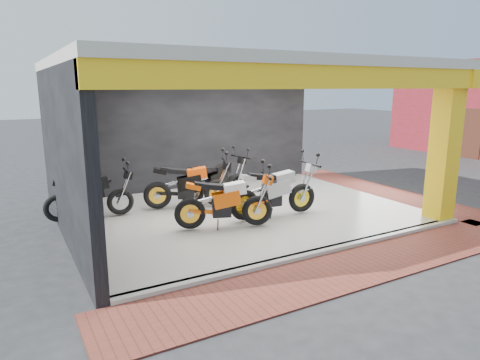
% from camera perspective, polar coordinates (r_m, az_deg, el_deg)
% --- Properties ---
extents(ground, '(80.00, 80.00, 0.00)m').
position_cam_1_polar(ground, '(9.20, 6.74, -7.69)').
color(ground, '#2D2D30').
rests_on(ground, ground).
extents(showroom_floor, '(8.00, 6.00, 0.10)m').
position_cam_1_polar(showroom_floor, '(10.78, 0.49, -4.30)').
color(showroom_floor, silver).
rests_on(showroom_floor, ground).
extents(showroom_ceiling, '(8.40, 6.40, 0.20)m').
position_cam_1_polar(showroom_ceiling, '(10.33, 0.53, 14.91)').
color(showroom_ceiling, beige).
rests_on(showroom_ceiling, corner_column).
extents(back_wall, '(8.20, 0.20, 3.50)m').
position_cam_1_polar(back_wall, '(13.18, -6.24, 6.24)').
color(back_wall, black).
rests_on(back_wall, ground).
extents(left_wall, '(0.20, 6.20, 3.50)m').
position_cam_1_polar(left_wall, '(9.13, -22.47, 2.66)').
color(left_wall, black).
rests_on(left_wall, ground).
extents(corner_column, '(0.50, 0.50, 3.50)m').
position_cam_1_polar(corner_column, '(10.92, 25.59, 3.84)').
color(corner_column, yellow).
rests_on(corner_column, ground).
extents(header_beam_front, '(8.40, 0.30, 0.40)m').
position_cam_1_polar(header_beam_front, '(7.87, 11.75, 13.27)').
color(header_beam_front, yellow).
rests_on(header_beam_front, corner_column).
extents(header_beam_right, '(0.30, 6.40, 0.40)m').
position_cam_1_polar(header_beam_right, '(12.79, 16.67, 12.58)').
color(header_beam_right, yellow).
rests_on(header_beam_right, corner_column).
extents(floor_kerb, '(8.00, 0.20, 0.10)m').
position_cam_1_polar(floor_kerb, '(8.44, 10.86, -9.36)').
color(floor_kerb, silver).
rests_on(floor_kerb, ground).
extents(paver_front, '(9.00, 1.40, 0.03)m').
position_cam_1_polar(paver_front, '(7.92, 14.54, -11.31)').
color(paver_front, brown).
rests_on(paver_front, ground).
extents(paver_right, '(1.40, 7.00, 0.03)m').
position_cam_1_polar(paver_right, '(13.74, 18.16, -1.41)').
color(paver_right, brown).
rests_on(paver_right, ground).
extents(moto_hero, '(2.42, 1.55, 1.39)m').
position_cam_1_polar(moto_hero, '(9.37, 2.32, -2.14)').
color(moto_hero, '#FF5E0A').
rests_on(moto_hero, showroom_floor).
extents(moto_row_a, '(2.45, 1.07, 1.46)m').
position_cam_1_polar(moto_row_a, '(10.46, 8.28, -0.53)').
color(moto_row_a, '#B3B5BB').
rests_on(moto_row_a, showroom_floor).
extents(moto_row_b, '(2.34, 1.25, 1.36)m').
position_cam_1_polar(moto_row_b, '(11.82, -0.57, 0.85)').
color(moto_row_b, black).
rests_on(moto_row_b, showroom_floor).
extents(moto_row_c, '(2.49, 1.59, 1.43)m').
position_cam_1_polar(moto_row_c, '(10.89, -3.04, 0.01)').
color(moto_row_c, black).
rests_on(moto_row_c, showroom_floor).
extents(moto_row_d, '(2.19, 0.99, 1.30)m').
position_cam_1_polar(moto_row_d, '(10.55, -15.75, -1.20)').
color(moto_row_d, black).
rests_on(moto_row_d, showroom_floor).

